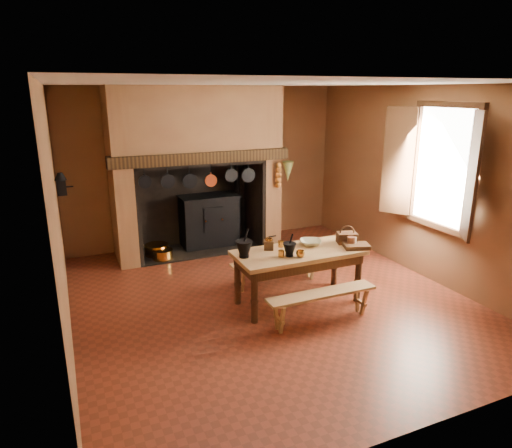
{
  "coord_description": "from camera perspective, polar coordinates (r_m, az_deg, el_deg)",
  "views": [
    {
      "loc": [
        -2.42,
        -5.12,
        2.72
      ],
      "look_at": [
        -0.06,
        0.3,
        0.99
      ],
      "focal_mm": 32.0,
      "sensor_mm": 36.0,
      "label": 1
    }
  ],
  "objects": [
    {
      "name": "mortar_small",
      "position": [
        5.7,
        4.2,
        -3.11
      ],
      "size": [
        0.17,
        0.17,
        0.29
      ],
      "rotation": [
        0.0,
        0.0,
        0.18
      ],
      "color": "black",
      "rests_on": "work_table"
    },
    {
      "name": "wall_front",
      "position": [
        3.63,
        20.66,
        -6.1
      ],
      "size": [
        5.0,
        0.02,
        2.8
      ],
      "primitive_type": "cube",
      "color": "brown",
      "rests_on": "floor"
    },
    {
      "name": "ceiling",
      "position": [
        5.66,
        1.89,
        17.16
      ],
      "size": [
        5.5,
        5.5,
        0.0
      ],
      "primitive_type": "plane",
      "rotation": [
        3.14,
        0.0,
        0.0
      ],
      "color": "silver",
      "rests_on": "back_wall"
    },
    {
      "name": "wall_coffee_mill",
      "position": [
        6.77,
        -23.19,
        4.8
      ],
      "size": [
        0.23,
        0.16,
        0.31
      ],
      "color": "black",
      "rests_on": "wall_left"
    },
    {
      "name": "window",
      "position": [
        6.78,
        21.71,
        6.56
      ],
      "size": [
        0.39,
        1.75,
        1.76
      ],
      "color": "white",
      "rests_on": "wall_right"
    },
    {
      "name": "brass_cup",
      "position": [
        5.7,
        5.57,
        -3.72
      ],
      "size": [
        0.12,
        0.12,
        0.08
      ],
      "primitive_type": "imported",
      "rotation": [
        0.0,
        0.0,
        -0.1
      ],
      "color": "#B27529",
      "rests_on": "work_table"
    },
    {
      "name": "bench_front",
      "position": [
        5.62,
        8.21,
        -9.35
      ],
      "size": [
        1.41,
        0.25,
        0.4
      ],
      "color": "#AE7950",
      "rests_on": "floor"
    },
    {
      "name": "iron_range",
      "position": [
        8.24,
        -5.82,
        0.53
      ],
      "size": [
        1.12,
        0.55,
        1.6
      ],
      "color": "black",
      "rests_on": "floor"
    },
    {
      "name": "glass_jar",
      "position": [
        6.17,
        12.11,
        -2.19
      ],
      "size": [
        0.09,
        0.09,
        0.13
      ],
      "primitive_type": "cylinder",
      "rotation": [
        0.0,
        0.0,
        -0.31
      ],
      "color": "beige",
      "rests_on": "work_table"
    },
    {
      "name": "onion_string",
      "position": [
        7.83,
        2.81,
        6.12
      ],
      "size": [
        0.12,
        0.1,
        0.46
      ],
      "primitive_type": null,
      "color": "#AA5E1F",
      "rests_on": "chimney_breast"
    },
    {
      "name": "mixing_bowl",
      "position": [
        6.15,
        6.84,
        -2.3
      ],
      "size": [
        0.38,
        0.38,
        0.07
      ],
      "primitive_type": "imported",
      "rotation": [
        0.0,
        0.0,
        -0.43
      ],
      "color": "beige",
      "rests_on": "work_table"
    },
    {
      "name": "work_table",
      "position": [
        5.97,
        5.36,
        -4.37
      ],
      "size": [
        1.68,
        0.75,
        0.73
      ],
      "color": "#AE7950",
      "rests_on": "floor"
    },
    {
      "name": "coffee_grinder",
      "position": [
        5.93,
        1.6,
        -2.53
      ],
      "size": [
        0.18,
        0.16,
        0.19
      ],
      "rotation": [
        0.0,
        0.0,
        -0.41
      ],
      "color": "#3C2413",
      "rests_on": "work_table"
    },
    {
      "name": "bench_back",
      "position": [
        6.61,
        2.63,
        -5.22
      ],
      "size": [
        1.38,
        0.24,
        0.39
      ],
      "color": "#AE7950",
      "rests_on": "floor"
    },
    {
      "name": "brass_mug_b",
      "position": [
        6.04,
        3.12,
        -2.5
      ],
      "size": [
        0.08,
        0.08,
        0.08
      ],
      "primitive_type": "cylinder",
      "rotation": [
        0.0,
        0.0,
        -0.11
      ],
      "color": "#B27529",
      "rests_on": "work_table"
    },
    {
      "name": "brass_mug_a",
      "position": [
        5.69,
        3.17,
        -3.71
      ],
      "size": [
        0.09,
        0.09,
        0.08
      ],
      "primitive_type": "cylinder",
      "rotation": [
        0.0,
        0.0,
        -0.26
      ],
      "color": "#B27529",
      "rests_on": "work_table"
    },
    {
      "name": "wicker_basket",
      "position": [
        6.29,
        11.29,
        -1.64
      ],
      "size": [
        0.31,
        0.26,
        0.25
      ],
      "rotation": [
        0.0,
        0.0,
        -0.34
      ],
      "color": "#4F3017",
      "rests_on": "work_table"
    },
    {
      "name": "back_wall",
      "position": [
        8.33,
        -6.37,
        7.15
      ],
      "size": [
        5.0,
        0.02,
        2.8
      ],
      "primitive_type": "cube",
      "color": "brown",
      "rests_on": "floor"
    },
    {
      "name": "mortar_large",
      "position": [
        5.64,
        -1.5,
        -3.03
      ],
      "size": [
        0.21,
        0.21,
        0.36
      ],
      "rotation": [
        0.0,
        0.0,
        0.1
      ],
      "color": "black",
      "rests_on": "work_table"
    },
    {
      "name": "wall_left",
      "position": [
        5.28,
        -23.59,
        0.49
      ],
      "size": [
        0.02,
        5.5,
        2.8
      ],
      "primitive_type": "cube",
      "color": "brown",
      "rests_on": "floor"
    },
    {
      "name": "floor",
      "position": [
        6.28,
        1.65,
        -9.32
      ],
      "size": [
        5.5,
        5.5,
        0.0
      ],
      "primitive_type": "plane",
      "color": "maroon",
      "rests_on": "ground"
    },
    {
      "name": "wooden_tray",
      "position": [
        6.14,
        12.43,
        -2.7
      ],
      "size": [
        0.38,
        0.33,
        0.06
      ],
      "primitive_type": "cube",
      "rotation": [
        0.0,
        0.0,
        -0.34
      ],
      "color": "#3C2413",
      "rests_on": "work_table"
    },
    {
      "name": "herb_bunch",
      "position": [
        7.9,
        4.0,
        6.56
      ],
      "size": [
        0.2,
        0.2,
        0.35
      ],
      "primitive_type": "cone",
      "rotation": [
        3.14,
        0.0,
        0.0
      ],
      "color": "#555E2C",
      "rests_on": "chimney_breast"
    },
    {
      "name": "hanging_pans",
      "position": [
        7.36,
        -6.7,
        5.6
      ],
      "size": [
        1.92,
        0.29,
        0.27
      ],
      "color": "black",
      "rests_on": "chimney_breast"
    },
    {
      "name": "stoneware_crock",
      "position": [
        6.16,
        11.82,
        -2.19
      ],
      "size": [
        0.11,
        0.11,
        0.14
      ],
      "primitive_type": "cylinder",
      "rotation": [
        0.0,
        0.0,
        0.04
      ],
      "color": "brown",
      "rests_on": "work_table"
    },
    {
      "name": "hearth_pans",
      "position": [
        7.91,
        -12.2,
        -3.41
      ],
      "size": [
        0.51,
        0.62,
        0.2
      ],
      "color": "#B27529",
      "rests_on": "floor"
    },
    {
      "name": "wall_right",
      "position": [
        7.22,
        20.1,
        4.82
      ],
      "size": [
        0.02,
        5.5,
        2.8
      ],
      "primitive_type": "cube",
      "color": "brown",
      "rests_on": "floor"
    },
    {
      "name": "chimney_breast",
      "position": [
        7.77,
        -7.62,
        9.52
      ],
      "size": [
        2.95,
        0.96,
        2.8
      ],
      "color": "brown",
      "rests_on": "floor"
    }
  ]
}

